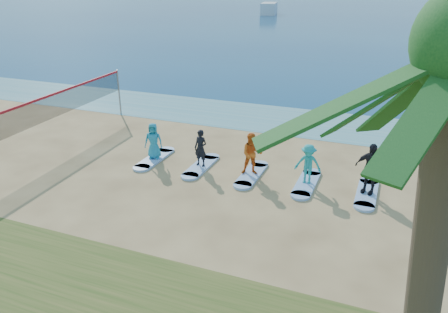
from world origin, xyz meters
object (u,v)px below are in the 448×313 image
at_px(boat_offshore_a, 269,14).
at_px(student_1, 201,148).
at_px(paddleboarder, 430,100).
at_px(paddleboard, 427,115).
at_px(student_4, 370,169).
at_px(student_3, 308,164).
at_px(student_2, 252,154).
at_px(surfboard_4, 367,193).
at_px(student_0, 153,141).
at_px(volleyball_net, 66,101).
at_px(surfboard_3, 306,183).
at_px(surfboard_0, 155,159).
at_px(surfboard_2, 251,174).
at_px(surfboard_1, 201,166).

height_order(boat_offshore_a, student_1, student_1).
distance_m(paddleboarder, boat_offshore_a, 71.17).
bearing_deg(paddleboard, student_4, -105.41).
xyz_separation_m(boat_offshore_a, student_3, (23.85, -76.43, 0.84)).
bearing_deg(student_3, student_2, 177.58).
xyz_separation_m(boat_offshore_a, surfboard_4, (26.02, -76.43, 0.04)).
height_order(student_0, student_4, student_4).
bearing_deg(volleyball_net, surfboard_3, -3.01).
height_order(paddleboarder, student_0, paddleboarder).
distance_m(student_3, surfboard_4, 2.31).
bearing_deg(boat_offshore_a, paddleboard, -77.17).
height_order(volleyball_net, student_2, volleyball_net).
bearing_deg(surfboard_3, surfboard_0, 180.00).
bearing_deg(paddleboarder, surfboard_0, 135.15).
distance_m(paddleboarder, surfboard_3, 12.01).
bearing_deg(boat_offshore_a, surfboard_0, -87.79).
distance_m(volleyball_net, surfboard_4, 13.69).
bearing_deg(surfboard_3, volleyball_net, 176.99).
height_order(paddleboard, surfboard_0, paddleboard).
distance_m(surfboard_0, surfboard_3, 6.50).
bearing_deg(surfboard_2, surfboard_1, 180.00).
distance_m(student_1, surfboard_2, 2.31).
xyz_separation_m(volleyball_net, surfboard_1, (7.05, -0.60, -1.86)).
bearing_deg(student_4, student_3, -162.72).
bearing_deg(student_4, volleyball_net, -165.25).
xyz_separation_m(paddleboarder, student_3, (-4.43, -11.13, -0.08)).
relative_size(paddleboard, surfboard_3, 1.36).
xyz_separation_m(paddleboard, surfboard_3, (-4.43, -11.13, -0.01)).
height_order(student_1, surfboard_2, student_1).
relative_size(surfboard_0, student_3, 1.46).
distance_m(paddleboard, surfboard_4, 11.36).
relative_size(student_1, student_2, 0.91).
relative_size(student_2, surfboard_3, 0.75).
xyz_separation_m(surfboard_0, student_4, (8.66, 0.00, 0.97)).
bearing_deg(surfboard_4, paddleboarder, 78.50).
bearing_deg(student_2, boat_offshore_a, 87.39).
height_order(paddleboarder, student_4, student_4).
height_order(paddleboard, surfboard_1, paddleboard).
distance_m(student_1, student_3, 4.33).
bearing_deg(surfboard_0, surfboard_4, 0.00).
relative_size(paddleboarder, surfboard_0, 0.73).
height_order(surfboard_0, student_4, student_4).
xyz_separation_m(student_3, surfboard_4, (2.17, 0.00, -0.80)).
distance_m(surfboard_1, student_1, 0.80).
relative_size(boat_offshore_a, student_0, 4.93).
bearing_deg(surfboard_1, volleyball_net, 175.15).
xyz_separation_m(surfboard_0, surfboard_4, (8.66, 0.00, 0.00)).
xyz_separation_m(surfboard_1, student_2, (2.17, 0.00, 0.87)).
distance_m(surfboard_0, student_1, 2.31).
distance_m(surfboard_0, surfboard_2, 4.33).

